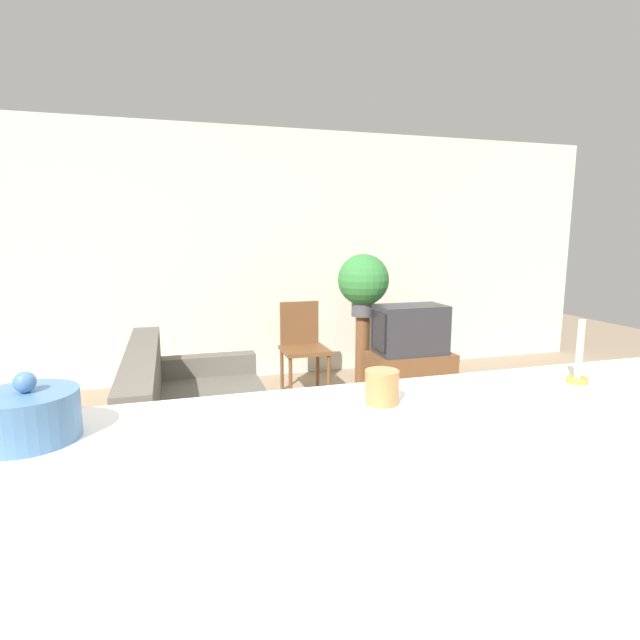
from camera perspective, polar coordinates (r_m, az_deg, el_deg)
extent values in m
plane|color=gray|center=(2.63, -1.24, -27.27)|extent=(14.00, 14.00, 0.00)
cube|color=silver|center=(5.49, -10.96, 7.16)|extent=(9.00, 0.06, 2.70)
cube|color=#605B51|center=(3.62, -12.95, -12.92)|extent=(0.97, 1.86, 0.41)
cube|color=#605B51|center=(3.48, -19.62, -6.90)|extent=(0.20, 1.86, 0.42)
cube|color=#605B51|center=(2.81, -11.78, -17.89)|extent=(0.97, 0.16, 0.58)
cube|color=#605B51|center=(4.39, -13.76, -7.69)|extent=(0.97, 0.16, 0.58)
cube|color=brown|center=(5.16, 10.16, -5.92)|extent=(0.85, 0.47, 0.40)
cube|color=#333338|center=(5.06, 10.31, -1.06)|extent=(0.68, 0.40, 0.49)
cube|color=black|center=(4.91, 6.73, -1.29)|extent=(0.02, 0.33, 0.38)
cube|color=brown|center=(4.93, -1.77, -3.45)|extent=(0.44, 0.44, 0.04)
cube|color=brown|center=(5.07, -2.38, -0.33)|extent=(0.40, 0.04, 0.44)
cylinder|color=brown|center=(4.77, -3.39, -6.89)|extent=(0.04, 0.04, 0.44)
cylinder|color=brown|center=(4.86, 1.00, -6.53)|extent=(0.04, 0.04, 0.44)
cylinder|color=brown|center=(5.12, -4.37, -5.71)|extent=(0.04, 0.04, 0.44)
cylinder|color=brown|center=(5.21, -0.27, -5.41)|extent=(0.04, 0.04, 0.44)
cylinder|color=brown|center=(5.28, 4.86, -3.52)|extent=(0.15, 0.15, 0.74)
cylinder|color=#4C4C51|center=(5.20, 4.93, 1.30)|extent=(0.24, 0.24, 0.15)
sphere|color=#38843D|center=(5.16, 4.98, 4.60)|extent=(0.53, 0.53, 0.53)
cube|color=white|center=(1.80, 5.08, -25.96)|extent=(2.63, 0.44, 1.07)
cylinder|color=#4C7AAD|center=(1.47, -30.38, -9.47)|extent=(0.24, 0.24, 0.12)
sphere|color=#4C7AAD|center=(1.44, -30.68, -6.12)|extent=(0.05, 0.05, 0.05)
cylinder|color=#C6844C|center=(1.55, 7.08, -7.59)|extent=(0.10, 0.10, 0.10)
cylinder|color=#B7933D|center=(1.97, 27.31, -6.11)|extent=(0.07, 0.07, 0.02)
cylinder|color=beige|center=(1.94, 27.56, -2.93)|extent=(0.02, 0.02, 0.20)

